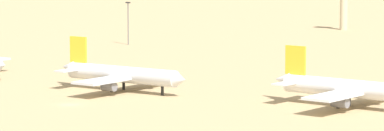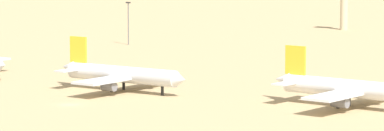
% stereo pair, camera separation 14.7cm
% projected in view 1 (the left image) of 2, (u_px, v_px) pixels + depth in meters
% --- Properties ---
extents(ground, '(4000.00, 4000.00, 0.00)m').
position_uv_depth(ground, '(70.00, 105.00, 236.15)').
color(ground, tan).
extents(parked_jet_yellow_3, '(37.82, 31.76, 12.50)m').
position_uv_depth(parked_jet_yellow_3, '(121.00, 74.00, 257.04)').
color(parked_jet_yellow_3, silver).
rests_on(parked_jet_yellow_3, ground).
extents(parked_jet_yellow_4, '(38.23, 32.31, 12.62)m').
position_uv_depth(parked_jet_yellow_4, '(348.00, 89.00, 231.66)').
color(parked_jet_yellow_4, white).
rests_on(parked_jet_yellow_4, ground).
extents(light_pole_west, '(1.80, 0.50, 14.98)m').
position_uv_depth(light_pole_west, '(128.00, 20.00, 374.27)').
color(light_pole_west, '#59595E').
rests_on(light_pole_west, ground).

